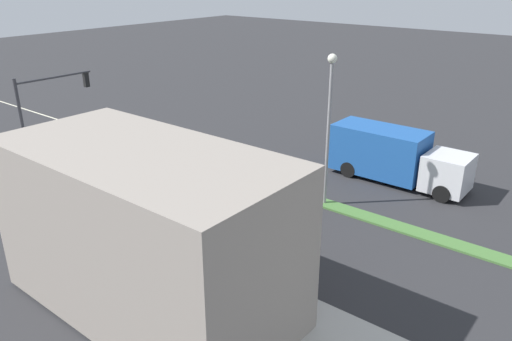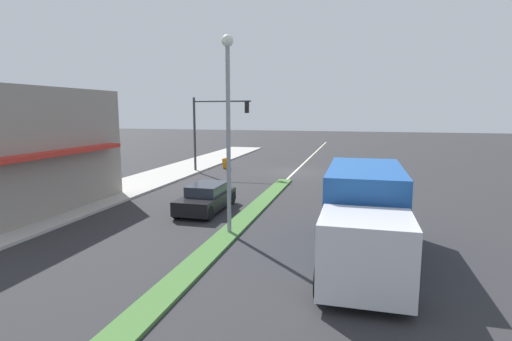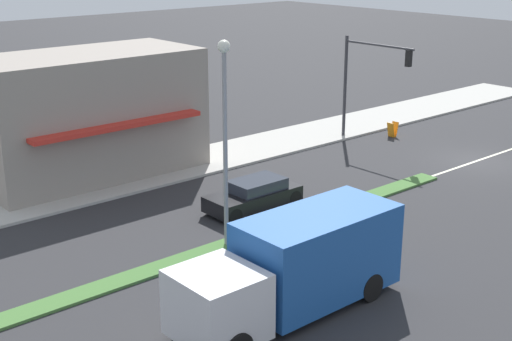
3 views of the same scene
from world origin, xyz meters
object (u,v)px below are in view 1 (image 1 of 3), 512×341
traffic_signal_main (45,107)px  street_lamp (329,112)px  warning_aframe_sign (40,156)px  suv_black (247,191)px  delivery_truck (394,156)px  pedestrian (104,238)px

traffic_signal_main → street_lamp: bearing=112.9°
warning_aframe_sign → suv_black: (-3.59, 13.42, 0.19)m
warning_aframe_sign → delivery_truck: (-10.79, 17.96, 1.04)m
pedestrian → warning_aframe_sign: bearing=-108.7°
pedestrian → suv_black: (-7.80, 0.96, -0.40)m
pedestrian → suv_black: pedestrian is taller
suv_black → traffic_signal_main: bearing=-70.8°
warning_aframe_sign → traffic_signal_main: bearing=81.2°
street_lamp → pedestrian: street_lamp is taller
traffic_signal_main → suv_black: (-3.92, 11.26, -3.28)m
pedestrian → delivery_truck: bearing=159.9°
street_lamp → pedestrian: size_ratio=4.32×
pedestrian → delivery_truck: delivery_truck is taller
suv_black → warning_aframe_sign: bearing=-75.0°
traffic_signal_main → pedestrian: size_ratio=3.28×
pedestrian → warning_aframe_sign: pedestrian is taller
warning_aframe_sign → pedestrian: bearing=71.3°
traffic_signal_main → suv_black: size_ratio=1.37×
street_lamp → delivery_truck: (-5.00, 1.33, -3.31)m
warning_aframe_sign → suv_black: suv_black is taller
warning_aframe_sign → delivery_truck: bearing=121.0°
traffic_signal_main → pedestrian: (3.88, 10.30, -2.88)m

